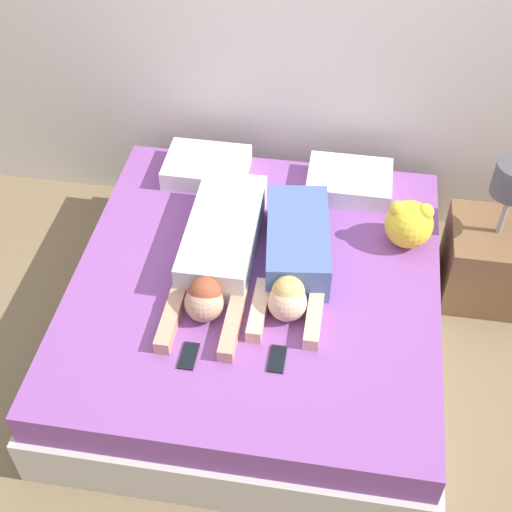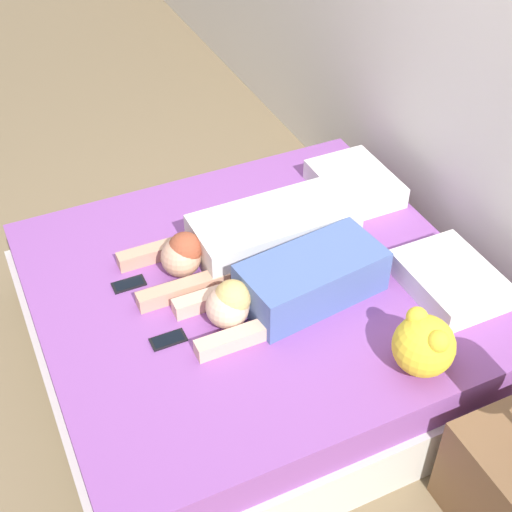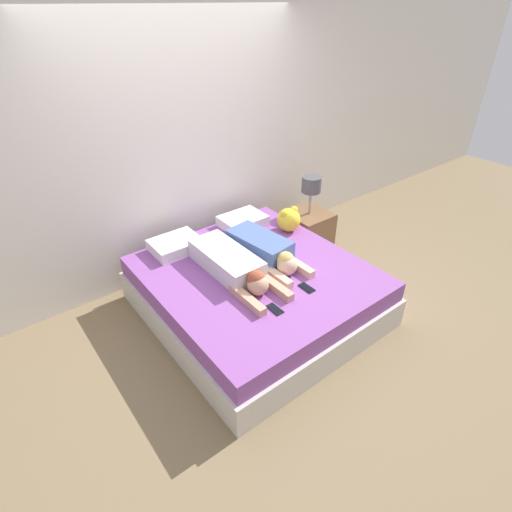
{
  "view_description": "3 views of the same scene",
  "coord_description": "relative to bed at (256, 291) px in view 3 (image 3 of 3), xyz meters",
  "views": [
    {
      "loc": [
        0.38,
        -2.36,
        3.02
      ],
      "look_at": [
        0.0,
        0.0,
        0.62
      ],
      "focal_mm": 50.0,
      "sensor_mm": 36.0,
      "label": 1
    },
    {
      "loc": [
        2.12,
        -0.99,
        2.64
      ],
      "look_at": [
        0.0,
        0.0,
        0.62
      ],
      "focal_mm": 50.0,
      "sensor_mm": 36.0,
      "label": 2
    },
    {
      "loc": [
        -1.81,
        -2.33,
        2.53
      ],
      "look_at": [
        0.0,
        0.0,
        0.62
      ],
      "focal_mm": 28.0,
      "sensor_mm": 36.0,
      "label": 3
    }
  ],
  "objects": [
    {
      "name": "ground_plane",
      "position": [
        0.0,
        0.0,
        -0.23
      ],
      "size": [
        12.0,
        12.0,
        0.0
      ],
      "primitive_type": "plane",
      "color": "#7F6B4C"
    },
    {
      "name": "wall_back",
      "position": [
        0.0,
        1.13,
        1.07
      ],
      "size": [
        12.0,
        0.06,
        2.6
      ],
      "color": "white",
      "rests_on": "ground_plane"
    },
    {
      "name": "bed",
      "position": [
        0.0,
        0.0,
        0.0
      ],
      "size": [
        1.85,
        1.97,
        0.47
      ],
      "color": "beige",
      "rests_on": "ground_plane"
    },
    {
      "name": "pillow_head_left",
      "position": [
        -0.4,
        0.75,
        0.3
      ],
      "size": [
        0.46,
        0.35,
        0.11
      ],
      "color": "white",
      "rests_on": "bed"
    },
    {
      "name": "pillow_head_right",
      "position": [
        0.4,
        0.75,
        0.3
      ],
      "size": [
        0.46,
        0.35,
        0.11
      ],
      "color": "white",
      "rests_on": "bed"
    },
    {
      "name": "person_left",
      "position": [
        -0.2,
        0.08,
        0.33
      ],
      "size": [
        0.36,
        1.1,
        0.21
      ],
      "color": "silver",
      "rests_on": "bed"
    },
    {
      "name": "person_right",
      "position": [
        0.18,
        0.08,
        0.34
      ],
      "size": [
        0.38,
        0.91,
        0.21
      ],
      "color": "#4C66A5",
      "rests_on": "bed"
    },
    {
      "name": "cell_phone_left",
      "position": [
        -0.22,
        -0.52,
        0.25
      ],
      "size": [
        0.07,
        0.15,
        0.01
      ],
      "color": "black",
      "rests_on": "bed"
    },
    {
      "name": "cell_phone_right",
      "position": [
        0.17,
        -0.48,
        0.25
      ],
      "size": [
        0.07,
        0.15,
        0.01
      ],
      "color": "black",
      "rests_on": "bed"
    },
    {
      "name": "plush_toy",
      "position": [
        0.72,
        0.37,
        0.37
      ],
      "size": [
        0.25,
        0.25,
        0.26
      ],
      "color": "yellow",
      "rests_on": "bed"
    },
    {
      "name": "nightstand",
      "position": [
        1.21,
        0.55,
        0.04
      ],
      "size": [
        0.47,
        0.47,
        0.89
      ],
      "color": "brown",
      "rests_on": "ground_plane"
    }
  ]
}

